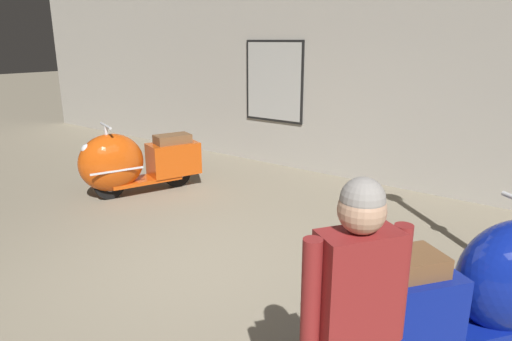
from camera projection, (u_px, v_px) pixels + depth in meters
ground_plane at (194, 276)px, 4.44m from camera, size 60.00×60.00×0.00m
showroom_back_wall at (372, 74)px, 7.03m from camera, size 18.00×0.24×3.45m
scooter_0 at (131, 162)px, 6.65m from camera, size 1.09×1.86×1.10m
scooter_1 at (481, 287)px, 3.26m from camera, size 1.52×1.82×1.14m
visitor_1 at (354, 317)px, 2.15m from camera, size 0.40×0.48×1.66m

